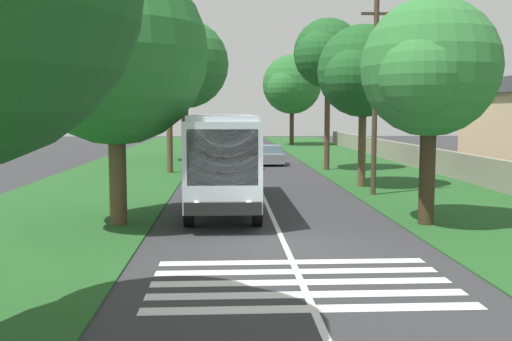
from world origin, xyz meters
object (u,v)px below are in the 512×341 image
(roadside_tree_right_1, at_px, (427,71))
(roadside_tree_right_3, at_px, (361,74))
(trailing_car_1, at_px, (223,150))
(roadside_tree_left_2, at_px, (167,47))
(utility_pole, at_px, (375,96))
(trailing_car_0, at_px, (271,155))
(roadside_tree_left_0, at_px, (111,57))
(roadside_tree_left_1, at_px, (181,67))
(coach_bus, at_px, (223,155))
(roadside_tree_right_2, at_px, (326,55))
(roadside_tree_right_0, at_px, (291,86))

(roadside_tree_right_1, height_order, roadside_tree_right_3, roadside_tree_right_3)
(trailing_car_1, bearing_deg, roadside_tree_right_1, -167.17)
(roadside_tree_left_2, bearing_deg, utility_pole, -135.64)
(trailing_car_0, relative_size, roadside_tree_left_0, 0.48)
(trailing_car_0, xyz_separation_m, roadside_tree_left_1, (4.29, 6.87, 6.82))
(roadside_tree_left_0, relative_size, roadside_tree_left_1, 0.79)
(coach_bus, height_order, utility_pole, utility_pole)
(trailing_car_0, height_order, roadside_tree_right_1, roadside_tree_right_1)
(roadside_tree_right_1, bearing_deg, roadside_tree_left_0, 87.17)
(roadside_tree_right_1, distance_m, roadside_tree_right_2, 19.23)
(coach_bus, height_order, trailing_car_1, coach_bus)
(roadside_tree_left_2, height_order, roadside_tree_right_0, roadside_tree_right_0)
(roadside_tree_right_0, bearing_deg, trailing_car_0, 170.56)
(roadside_tree_left_2, bearing_deg, coach_bus, -165.58)
(roadside_tree_right_0, distance_m, roadside_tree_right_1, 49.88)
(trailing_car_0, height_order, roadside_tree_right_3, roadside_tree_right_3)
(trailing_car_0, xyz_separation_m, roadside_tree_right_2, (-4.72, -3.25, 6.91))
(coach_bus, xyz_separation_m, roadside_tree_right_1, (-4.03, -6.81, 3.05))
(roadside_tree_left_0, distance_m, roadside_tree_right_3, 14.44)
(coach_bus, height_order, roadside_tree_right_0, roadside_tree_right_0)
(roadside_tree_left_1, bearing_deg, roadside_tree_right_3, -149.70)
(trailing_car_1, height_order, roadside_tree_left_0, roadside_tree_left_0)
(roadside_tree_right_3, xyz_separation_m, utility_pole, (-3.11, 0.03, -1.18))
(trailing_car_0, height_order, roadside_tree_right_2, roadside_tree_right_2)
(roadside_tree_left_2, height_order, roadside_tree_right_3, roadside_tree_left_2)
(trailing_car_1, height_order, roadside_tree_left_2, roadside_tree_left_2)
(coach_bus, distance_m, trailing_car_0, 20.12)
(roadside_tree_right_0, bearing_deg, utility_pole, 178.90)
(roadside_tree_right_2, bearing_deg, roadside_tree_left_1, 48.30)
(roadside_tree_right_1, bearing_deg, coach_bus, 59.39)
(roadside_tree_left_1, height_order, roadside_tree_right_2, roadside_tree_left_1)
(roadside_tree_right_3, relative_size, utility_pole, 0.93)
(roadside_tree_left_1, height_order, roadside_tree_left_2, roadside_tree_left_1)
(utility_pole, bearing_deg, trailing_car_1, 16.82)
(roadside_tree_left_2, bearing_deg, roadside_tree_left_1, -0.55)
(roadside_tree_right_3, bearing_deg, roadside_tree_right_1, 179.23)
(coach_bus, bearing_deg, roadside_tree_left_0, 133.52)
(trailing_car_1, bearing_deg, trailing_car_0, -151.97)
(trailing_car_1, bearing_deg, coach_bus, -179.75)
(trailing_car_1, height_order, roadside_tree_left_1, roadside_tree_left_1)
(roadside_tree_left_0, xyz_separation_m, roadside_tree_left_2, (17.35, -0.14, 2.20))
(coach_bus, xyz_separation_m, roadside_tree_left_0, (-3.51, 3.70, 3.54))
(coach_bus, bearing_deg, trailing_car_1, 0.25)
(roadside_tree_left_0, xyz_separation_m, roadside_tree_right_3, (9.75, -10.65, 0.10))
(utility_pole, bearing_deg, coach_bus, 114.34)
(coach_bus, bearing_deg, trailing_car_0, -9.77)
(coach_bus, distance_m, utility_pole, 7.98)
(roadside_tree_right_2, distance_m, roadside_tree_right_3, 8.99)
(coach_bus, bearing_deg, utility_pole, -65.66)
(roadside_tree_left_1, bearing_deg, utility_pole, -153.63)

